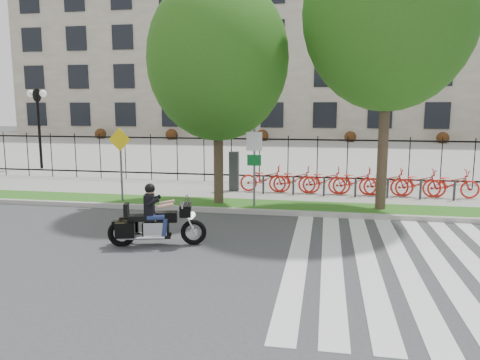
# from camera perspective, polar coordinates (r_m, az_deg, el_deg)

# --- Properties ---
(ground) EXTENTS (120.00, 120.00, 0.00)m
(ground) POSITION_cam_1_polar(r_m,az_deg,el_deg) (11.02, -4.57, -8.80)
(ground) COLOR #39393C
(ground) RESTS_ON ground
(curb) EXTENTS (60.00, 0.20, 0.15)m
(curb) POSITION_cam_1_polar(r_m,az_deg,el_deg) (14.86, -0.45, -3.78)
(curb) COLOR #9F9D95
(curb) RESTS_ON ground
(grass_verge) EXTENTS (60.00, 1.50, 0.15)m
(grass_verge) POSITION_cam_1_polar(r_m,az_deg,el_deg) (15.67, 0.14, -3.10)
(grass_verge) COLOR #205816
(grass_verge) RESTS_ON ground
(sidewalk) EXTENTS (60.00, 3.50, 0.15)m
(sidewalk) POSITION_cam_1_polar(r_m,az_deg,el_deg) (18.09, 1.57, -1.46)
(sidewalk) COLOR gray
(sidewalk) RESTS_ON ground
(plaza) EXTENTS (80.00, 34.00, 0.10)m
(plaza) POSITION_cam_1_polar(r_m,az_deg,el_deg) (35.39, 6.02, 3.61)
(plaza) COLOR gray
(plaza) RESTS_ON ground
(crosswalk_stripes) EXTENTS (5.70, 8.00, 0.01)m
(crosswalk_stripes) POSITION_cam_1_polar(r_m,az_deg,el_deg) (10.86, 21.22, -9.64)
(crosswalk_stripes) COLOR silver
(crosswalk_stripes) RESTS_ON ground
(iron_fence) EXTENTS (30.00, 0.06, 2.00)m
(iron_fence) POSITION_cam_1_polar(r_m,az_deg,el_deg) (19.64, 2.38, 2.54)
(iron_fence) COLOR black
(iron_fence) RESTS_ON sidewalk
(office_building) EXTENTS (60.00, 21.90, 20.15)m
(office_building) POSITION_cam_1_polar(r_m,az_deg,el_deg) (55.50, 7.91, 15.78)
(office_building) COLOR gray
(office_building) RESTS_ON ground
(lamp_post_left) EXTENTS (1.06, 0.70, 4.25)m
(lamp_post_left) POSITION_cam_1_polar(r_m,az_deg,el_deg) (26.60, -23.42, 7.95)
(lamp_post_left) COLOR black
(lamp_post_left) RESTS_ON ground
(street_tree_1) EXTENTS (4.58, 4.58, 7.35)m
(street_tree_1) POSITION_cam_1_polar(r_m,az_deg,el_deg) (15.55, -2.73, 14.50)
(street_tree_1) COLOR #36271D
(street_tree_1) RESTS_ON grass_verge
(street_tree_2) EXTENTS (5.17, 5.17, 8.98)m
(street_tree_2) POSITION_cam_1_polar(r_m,az_deg,el_deg) (15.42, 17.76, 19.00)
(street_tree_2) COLOR #36271D
(street_tree_2) RESTS_ON grass_verge
(bike_share_station) EXTENTS (8.93, 0.87, 1.50)m
(bike_share_station) POSITION_cam_1_polar(r_m,az_deg,el_deg) (17.56, 13.61, -0.11)
(bike_share_station) COLOR #2D2D33
(bike_share_station) RESTS_ON sidewalk
(sign_pole_regulatory) EXTENTS (0.50, 0.09, 2.50)m
(sign_pole_regulatory) POSITION_cam_1_polar(r_m,az_deg,el_deg) (14.96, 1.75, 2.78)
(sign_pole_regulatory) COLOR #59595B
(sign_pole_regulatory) RESTS_ON grass_verge
(sign_pole_warning) EXTENTS (0.78, 0.09, 2.49)m
(sign_pole_warning) POSITION_cam_1_polar(r_m,az_deg,el_deg) (16.30, -14.37, 3.02)
(sign_pole_warning) COLOR #59595B
(sign_pole_warning) RESTS_ON grass_verge
(motorcycle_rider) EXTENTS (2.35, 1.02, 1.85)m
(motorcycle_rider) POSITION_cam_1_polar(r_m,az_deg,el_deg) (11.55, -10.15, -4.92)
(motorcycle_rider) COLOR black
(motorcycle_rider) RESTS_ON ground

